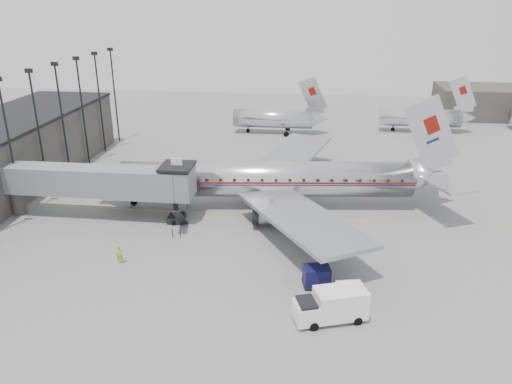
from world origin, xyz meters
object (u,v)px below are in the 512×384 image
Objects in this scene: service_van at (331,305)px; baggage_cart_white at (350,293)px; baggage_cart_navy at (317,276)px; airliner at (273,179)px; ramp_worker at (120,255)px.

baggage_cart_white is at bearing 39.83° from service_van.
baggage_cart_navy is (-1.12, 4.73, -0.39)m from service_van.
service_van is 2.40× the size of baggage_cart_white.
airliner is 16.10× the size of baggage_cart_navy.
airliner is at bearing 99.91° from baggage_cart_white.
ramp_worker is (-18.00, 1.72, -0.06)m from baggage_cart_navy.
airliner reaches higher than baggage_cart_navy.
baggage_cart_navy reaches higher than baggage_cart_white.
baggage_cart_white is at bearing -52.16° from baggage_cart_navy.
baggage_cart_navy is 1.45× the size of ramp_worker.
baggage_cart_navy is at bearing -18.04° from ramp_worker.
airliner is 17.10× the size of baggage_cart_white.
baggage_cart_white is 21.02m from ramp_worker.
airliner is 17.74m from baggage_cart_navy.
baggage_cart_white is (2.64, -2.28, -0.06)m from baggage_cart_navy.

